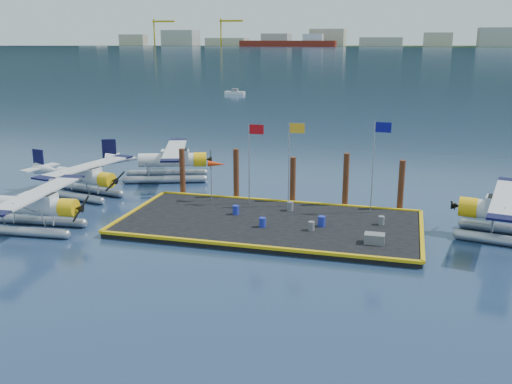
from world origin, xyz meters
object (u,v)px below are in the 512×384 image
Objects in this scene: drum_5 at (290,206)px; flagpole_red at (252,151)px; seaplane_a at (34,208)px; piling_1 at (236,176)px; drum_1 at (311,226)px; piling_2 at (293,182)px; drum_0 at (236,210)px; windsock at (217,165)px; seaplane_b at (83,179)px; drum_4 at (381,220)px; crate at (374,239)px; seaplane_c at (170,162)px; drum_3 at (263,222)px; drum_2 at (322,221)px; piling_3 at (346,182)px; piling_4 at (401,187)px; flagpole_yellow at (292,152)px; flagpole_blue at (376,154)px; piling_0 at (182,173)px.

flagpole_red is at bearing 162.22° from drum_5.
piling_1 is at bearing 128.75° from seaplane_a.
piling_2 is at bearing 111.34° from drum_1.
drum_0 is 4.51m from windsock.
drum_4 is (23.70, -2.34, -0.82)m from seaplane_b.
drum_4 is 0.19× the size of windsock.
crate is (-0.22, -3.77, 0.01)m from drum_4.
seaplane_c is 13.42m from piling_2.
piling_1 reaches higher than drum_3.
flagpole_red is (-5.88, 3.98, 3.65)m from drum_2.
drum_1 is 0.14× the size of piling_3.
drum_4 is at bearing 44.66° from seaplane_c.
drum_2 is 0.57× the size of crate.
seaplane_c is 18.89m from drum_2.
piling_4 is (4.00, 0.00, -0.15)m from piling_3.
flagpole_yellow is 6.00m from flagpole_blue.
seaplane_c is 1.71× the size of flagpole_yellow.
piling_4 is at bearing 106.75° from seaplane_b.
drum_3 is 0.17× the size of piling_2.
seaplane_a reaches higher than drum_2.
drum_0 is 4.90m from piling_1.
piling_2 is at bearing 0.00° from piling_0.
drum_4 is at bearing -15.07° from flagpole_red.
piling_3 is (16.32, -5.30, 0.50)m from seaplane_c.
flagpole_blue reaches higher than drum_1.
flagpole_red is 0.92× the size of flagpole_blue.
seaplane_a reaches higher than windsock.
seaplane_c is 14.96m from drum_5.
crate is at bearing -18.86° from drum_1.
drum_5 is at bearing 28.48° from drum_0.
flagpole_blue is at bearing 107.43° from seaplane_a.
crate is (7.34, -1.26, -0.01)m from drum_3.
drum_3 is at bearing -95.64° from piling_2.
seaplane_c is 16.69× the size of drum_3.
crate is at bearing -40.31° from drum_5.
flagpole_blue reaches higher than piling_4.
flagpole_red is at bearing 180.00° from flagpole_yellow.
seaplane_c reaches higher than drum_3.
crate is 0.29× the size of piling_1.
piling_3 reaches higher than drum_1.
drum_3 reaches higher than crate.
piling_4 is (4.91, 5.58, 1.25)m from drum_2.
seaplane_b is 8.46m from seaplane_c.
drum_1 is 0.16× the size of piling_2.
piling_1 is at bearing 171.49° from flagpole_blue.
flagpole_blue is at bearing -36.07° from piling_3.
drum_3 is 7.44m from crate.
piling_2 is at bearing 97.21° from flagpole_yellow.
drum_1 is 9.83m from windsock.
drum_2 is at bearing -24.79° from windsock.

